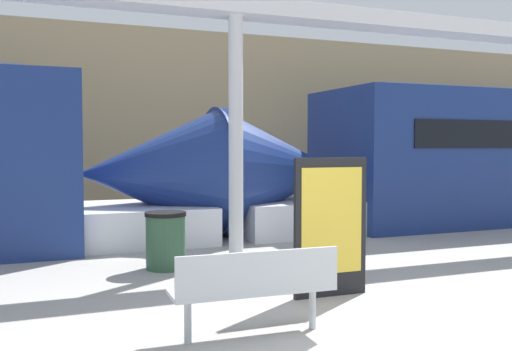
% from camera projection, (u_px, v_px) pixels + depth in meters
% --- Properties ---
extents(station_wall, '(56.00, 0.20, 5.00)m').
position_uv_depth(station_wall, '(145.00, 121.00, 15.24)').
color(station_wall, tan).
rests_on(station_wall, ground_plane).
extents(train_left, '(15.62, 2.93, 3.20)m').
position_uv_depth(train_left, '(511.00, 159.00, 14.48)').
color(train_left, navy).
rests_on(train_left, ground_plane).
extents(bench_near, '(1.62, 0.49, 0.87)m').
position_uv_depth(bench_near, '(255.00, 284.00, 5.44)').
color(bench_near, '#ADB2B7').
rests_on(bench_near, ground_plane).
extents(trash_bin, '(0.62, 0.62, 0.86)m').
position_uv_depth(trash_bin, '(166.00, 240.00, 8.53)').
color(trash_bin, '#2D5138').
rests_on(trash_bin, ground_plane).
extents(poster_board, '(0.97, 0.07, 1.71)m').
position_uv_depth(poster_board, '(331.00, 226.00, 6.96)').
color(poster_board, black).
rests_on(poster_board, ground_plane).
extents(support_column_near, '(0.24, 0.24, 3.92)m').
position_uv_depth(support_column_near, '(236.00, 139.00, 9.24)').
color(support_column_near, silver).
rests_on(support_column_near, ground_plane).
extents(canopy_beam, '(28.00, 0.60, 0.28)m').
position_uv_depth(canopy_beam, '(236.00, 7.00, 9.13)').
color(canopy_beam, silver).
rests_on(canopy_beam, support_column_near).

